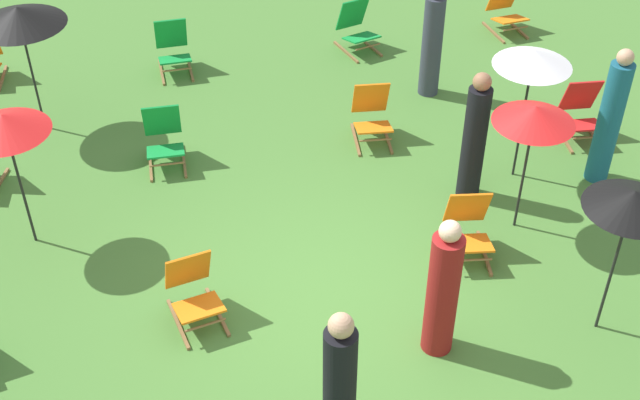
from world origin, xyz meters
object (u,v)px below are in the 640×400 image
Objects in this scene: deckchair_7 at (173,49)px; person_3 at (610,120)px; deckchair_8 at (357,28)px; umbrella_1 at (18,16)px; umbrella_2 at (535,115)px; person_4 at (474,139)px; deckchair_0 at (164,138)px; deckchair_6 at (372,115)px; person_0 at (443,291)px; deckchair_10 at (468,228)px; deckchair_4 at (506,10)px; umbrella_3 at (533,58)px; person_1 at (432,43)px; umbrella_0 at (633,200)px; deckchair_1 at (194,291)px; deckchair_2 at (582,113)px; person_2 at (339,394)px; umbrella_4 at (4,124)px.

person_3 is at bearing -39.16° from deckchair_7.
umbrella_1 is at bearing 178.57° from deckchair_8.
umbrella_1 reaches higher than deckchair_8.
person_4 is (-0.37, 0.69, -0.75)m from umbrella_2.
person_4 is (3.44, -3.82, 0.47)m from deckchair_7.
deckchair_0 is 1.00× the size of deckchair_6.
deckchair_7 is 6.62m from person_0.
deckchair_7 is 6.03m from umbrella_2.
deckchair_10 is (3.31, -2.48, 0.00)m from deckchair_0.
person_0 is (4.20, -4.94, -0.92)m from umbrella_1.
umbrella_3 is (-1.30, -3.83, 1.34)m from deckchair_4.
umbrella_2 is (3.80, -4.52, 1.21)m from deckchair_7.
person_1 is at bearing -1.27° from umbrella_1.
person_0 reaches higher than deckchair_0.
person_3 reaches higher than deckchair_7.
deckchair_6 is at bearing -115.82° from deckchair_8.
deckchair_4 is 0.46× the size of umbrella_0.
deckchair_1 is 0.47× the size of umbrella_0.
umbrella_1 reaches higher than person_1.
person_0 is at bearing -125.04° from umbrella_3.
person_3 is (5.18, -3.81, 0.52)m from deckchair_7.
deckchair_2 is 3.87m from deckchair_8.
umbrella_1 is at bearing -140.37° from person_2.
umbrella_2 is 2.38m from person_0.
deckchair_4 and deckchair_6 have the same top height.
deckchair_0 is 4.14m from deckchair_10.
person_3 is at bearing -96.14° from deckchair_2.
person_3 reaches higher than umbrella_3.
deckchair_1 is 1.02× the size of deckchair_6.
deckchair_1 is 0.47× the size of umbrella_3.
deckchair_6 is 3.06m from person_3.
deckchair_1 is 4.46m from umbrella_0.
umbrella_4 is (-7.22, -0.84, 1.28)m from deckchair_2.
deckchair_10 is 1.57m from person_0.
umbrella_0 reaches higher than umbrella_2.
umbrella_1 reaches higher than deckchair_10.
person_4 is (3.53, 1.47, 0.47)m from deckchair_1.
umbrella_3 is at bearing -87.09° from person_0.
deckchair_0 is at bearing 83.50° from person_3.
deckchair_4 is at bearing 163.44° from person_2.
deckchair_8 and deckchair_10 have the same top height.
person_2 is at bearing 138.12° from person_3.
umbrella_1 is 6.57m from umbrella_2.
deckchair_2 is at bearing -2.04° from person_3.
deckchair_1 is at bearing -130.28° from person_4.
umbrella_2 is at bearing -35.14° from person_4.
deckchair_8 is at bearing 38.32° from deckchair_0.
person_4 is (3.69, -1.43, 0.47)m from deckchair_0.
person_3 reaches higher than deckchair_2.
umbrella_1 is 2.45m from umbrella_4.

